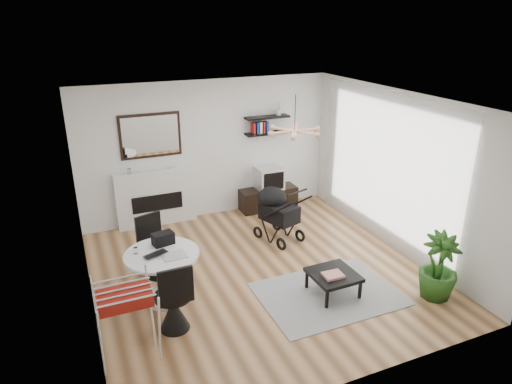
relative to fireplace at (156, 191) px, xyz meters
name	(u,v)px	position (x,y,z in m)	size (l,w,h in m)	color
floor	(260,272)	(1.10, -2.42, -0.69)	(5.00, 5.00, 0.00)	brown
ceiling	(261,101)	(1.10, -2.42, 2.01)	(5.00, 5.00, 0.00)	white
wall_back	(209,150)	(1.10, 0.08, 0.66)	(5.00, 5.00, 0.00)	white
wall_left	(81,221)	(-1.40, -2.42, 0.66)	(5.00, 5.00, 0.00)	white
wall_right	(397,172)	(3.60, -2.42, 0.66)	(5.00, 5.00, 0.00)	white
sheer_curtain	(384,169)	(3.50, -2.22, 0.66)	(0.04, 3.60, 2.60)	white
fireplace	(156,191)	(0.00, 0.00, 0.00)	(1.50, 0.17, 2.16)	white
shelf_lower	(267,133)	(2.29, -0.05, 0.91)	(0.90, 0.25, 0.04)	black
shelf_upper	(267,117)	(2.29, -0.05, 1.23)	(0.90, 0.25, 0.04)	black
pendant_lamp	(295,131)	(1.80, -2.12, 1.46)	(0.90, 0.90, 0.10)	tan
tv_console	(268,198)	(2.29, -0.14, -0.46)	(1.20, 0.42, 0.45)	black
crt_tv	(269,178)	(2.30, -0.15, -0.01)	(0.52, 0.46, 0.46)	silver
dining_table	(163,269)	(-0.44, -2.57, -0.19)	(1.03, 1.03, 0.75)	white
laptop	(158,256)	(-0.51, -2.64, 0.08)	(0.33, 0.22, 0.03)	black
black_bag	(163,239)	(-0.36, -2.32, 0.16)	(0.30, 0.18, 0.18)	black
newspaper	(174,256)	(-0.30, -2.71, 0.07)	(0.32, 0.27, 0.01)	silver
drinking_glass	(136,251)	(-0.76, -2.44, 0.12)	(0.06, 0.06, 0.09)	white
chair_far	(157,257)	(-0.39, -1.85, -0.38)	(0.51, 0.52, 0.98)	black
chair_near	(174,308)	(-0.47, -3.26, -0.37)	(0.48, 0.48, 1.00)	black
drying_rack	(127,323)	(-1.08, -3.62, -0.16)	(0.67, 0.63, 1.01)	white
stroller	(277,215)	(1.86, -1.44, -0.23)	(0.77, 0.96, 1.06)	black
rug	(328,294)	(1.77, -3.37, -0.68)	(1.98, 1.43, 0.01)	gray
coffee_table	(333,275)	(1.84, -3.37, -0.38)	(0.65, 0.65, 0.33)	black
magazines	(333,275)	(1.78, -3.45, -0.32)	(0.28, 0.22, 0.04)	#C93F32
potted_plant	(439,267)	(3.15, -4.01, -0.19)	(0.55, 0.55, 0.98)	#235117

